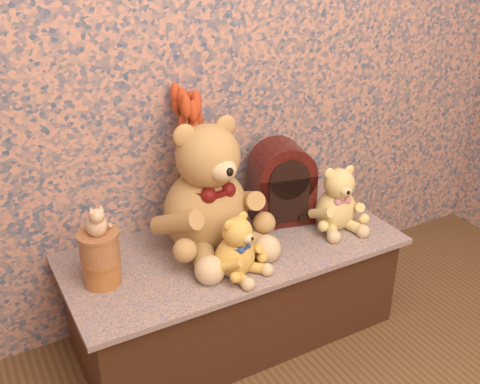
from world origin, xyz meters
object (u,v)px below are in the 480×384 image
object	(u,v)px
cathedral_radio	(281,182)
cat_figurine	(95,218)
teddy_large	(205,179)
teddy_small	(337,194)
ceramic_vase	(191,209)
biscuit_tin_lower	(102,271)
teddy_medium	(235,242)

from	to	relation	value
cathedral_radio	cat_figurine	xyz separation A→B (m)	(-0.74, -0.09, 0.08)
cathedral_radio	cat_figurine	distance (m)	0.75
teddy_large	teddy_small	size ratio (longest dim) A/B	1.91
teddy_small	ceramic_vase	size ratio (longest dim) A/B	1.39
teddy_large	ceramic_vase	world-z (taller)	teddy_large
teddy_small	biscuit_tin_lower	world-z (taller)	teddy_small
teddy_small	biscuit_tin_lower	xyz separation A→B (m)	(-0.89, 0.06, -0.09)
ceramic_vase	biscuit_tin_lower	bearing A→B (deg)	-157.63
teddy_small	biscuit_tin_lower	distance (m)	0.90
teddy_small	cathedral_radio	world-z (taller)	cathedral_radio
teddy_large	cat_figurine	distance (m)	0.41
teddy_medium	teddy_small	size ratio (longest dim) A/B	0.86
teddy_large	teddy_medium	bearing A→B (deg)	-95.34
teddy_large	cat_figurine	world-z (taller)	teddy_large
teddy_small	ceramic_vase	distance (m)	0.55
biscuit_tin_lower	ceramic_vase	bearing A→B (deg)	22.37
teddy_medium	cathedral_radio	size ratio (longest dim) A/B	0.72
teddy_large	biscuit_tin_lower	distance (m)	0.46
teddy_small	cat_figurine	xyz separation A→B (m)	(-0.89, 0.06, 0.11)
teddy_large	teddy_small	bearing A→B (deg)	-19.47
ceramic_vase	teddy_large	bearing A→B (deg)	-82.56
teddy_large	cathedral_radio	xyz separation A→B (m)	(0.34, 0.03, -0.10)
teddy_large	cat_figurine	size ratio (longest dim) A/B	4.57
cathedral_radio	ceramic_vase	bearing A→B (deg)	-178.04
cathedral_radio	biscuit_tin_lower	world-z (taller)	cathedral_radio
biscuit_tin_lower	cathedral_radio	bearing A→B (deg)	7.10
teddy_large	cathedral_radio	distance (m)	0.35
teddy_small	cathedral_radio	size ratio (longest dim) A/B	0.84
biscuit_tin_lower	cat_figurine	world-z (taller)	cat_figurine
ceramic_vase	teddy_medium	bearing A→B (deg)	-87.42
teddy_small	biscuit_tin_lower	bearing A→B (deg)	-174.03
ceramic_vase	cat_figurine	world-z (taller)	cat_figurine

